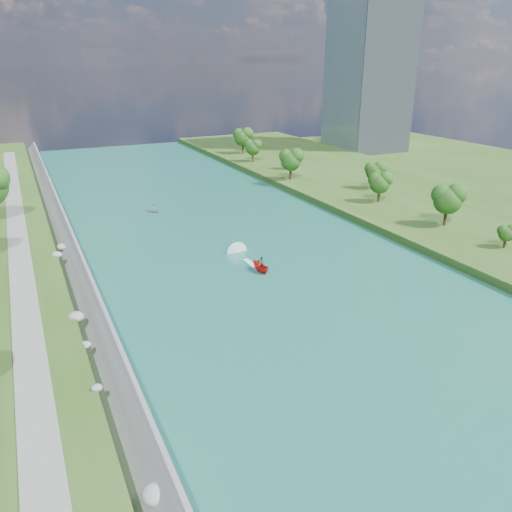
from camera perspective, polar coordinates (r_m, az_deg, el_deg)
ground at (r=67.23m, az=4.50°, el=-5.13°), size 260.00×260.00×0.00m
river_water at (r=83.58m, az=-2.33°, el=0.45°), size 55.00×240.00×0.10m
berm_east at (r=111.48m, az=21.78°, el=4.71°), size 44.00×240.00×1.50m
riprap_bank at (r=76.31m, az=-20.15°, el=-1.62°), size 4.67×236.00×4.17m
riverside_path at (r=76.50m, az=-25.31°, el=-0.94°), size 3.00×200.00×0.10m
office_tower at (r=185.28m, az=12.88°, el=21.01°), size 22.00×22.00×60.00m
trees_east at (r=107.39m, az=14.14°, el=7.90°), size 18.27×145.47×11.02m
motorboat at (r=77.24m, az=-0.10°, el=-0.83°), size 3.60×18.70×2.06m
raft at (r=107.90m, az=-11.65°, el=5.14°), size 3.18×3.37×1.63m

